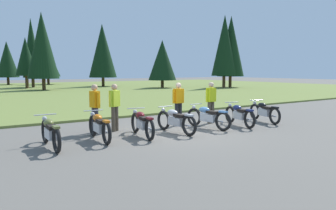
% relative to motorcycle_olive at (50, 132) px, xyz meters
% --- Properties ---
extents(ground_plane, '(140.00, 140.00, 0.00)m').
position_rel_motorcycle_olive_xyz_m(ground_plane, '(4.22, -0.12, -0.44)').
color(ground_plane, '#605B54').
extents(grass_moorland, '(80.00, 44.00, 0.10)m').
position_rel_motorcycle_olive_xyz_m(grass_moorland, '(4.22, 25.97, -0.39)').
color(grass_moorland, olive).
rests_on(grass_moorland, ground).
extents(forest_treeline, '(45.66, 27.81, 8.63)m').
position_rel_motorcycle_olive_xyz_m(forest_treeline, '(7.64, 29.13, 3.85)').
color(forest_treeline, '#47331E').
rests_on(forest_treeline, ground).
extents(motorcycle_olive, '(0.62, 2.10, 0.88)m').
position_rel_motorcycle_olive_xyz_m(motorcycle_olive, '(0.00, 0.00, 0.00)').
color(motorcycle_olive, black).
rests_on(motorcycle_olive, ground).
extents(motorcycle_orange, '(0.62, 2.10, 0.88)m').
position_rel_motorcycle_olive_xyz_m(motorcycle_orange, '(1.48, 0.17, 0.00)').
color(motorcycle_orange, black).
rests_on(motorcycle_orange, ground).
extents(motorcycle_maroon, '(0.63, 2.09, 0.88)m').
position_rel_motorcycle_olive_xyz_m(motorcycle_maroon, '(2.86, -0.04, 0.00)').
color(motorcycle_maroon, black).
rests_on(motorcycle_maroon, ground).
extents(motorcycle_silver, '(0.62, 2.10, 0.88)m').
position_rel_motorcycle_olive_xyz_m(motorcycle_silver, '(4.12, -0.14, 0.00)').
color(motorcycle_silver, black).
rests_on(motorcycle_silver, ground).
extents(motorcycle_sky_blue, '(0.66, 2.09, 0.88)m').
position_rel_motorcycle_olive_xyz_m(motorcycle_sky_blue, '(5.59, -0.11, 0.00)').
color(motorcycle_sky_blue, black).
rests_on(motorcycle_sky_blue, ground).
extents(motorcycle_navy, '(0.76, 2.06, 0.88)m').
position_rel_motorcycle_olive_xyz_m(motorcycle_navy, '(6.99, -0.34, 0.00)').
color(motorcycle_navy, black).
rests_on(motorcycle_navy, ground).
extents(motorcycle_black, '(0.79, 2.05, 0.88)m').
position_rel_motorcycle_olive_xyz_m(motorcycle_black, '(8.52, -0.27, 0.00)').
color(motorcycle_black, black).
rests_on(motorcycle_black, ground).
extents(rider_with_back_turned, '(0.55, 0.24, 1.67)m').
position_rel_motorcycle_olive_xyz_m(rider_with_back_turned, '(5.05, 1.01, 0.51)').
color(rider_with_back_turned, black).
rests_on(rider_with_back_turned, ground).
extents(rider_in_hivis_vest, '(0.49, 0.37, 1.67)m').
position_rel_motorcycle_olive_xyz_m(rider_in_hivis_vest, '(2.50, 1.27, 0.51)').
color(rider_in_hivis_vest, '#4C4233').
rests_on(rider_in_hivis_vest, ground).
extents(rider_checking_bike, '(0.55, 0.23, 1.67)m').
position_rel_motorcycle_olive_xyz_m(rider_checking_bike, '(6.48, 0.74, 0.51)').
color(rider_checking_bike, '#4C4233').
rests_on(rider_checking_bike, ground).
extents(rider_near_row_end, '(0.27, 0.55, 1.67)m').
position_rel_motorcycle_olive_xyz_m(rider_near_row_end, '(1.81, 1.37, 0.51)').
color(rider_near_row_end, '#2D2D38').
rests_on(rider_near_row_end, ground).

